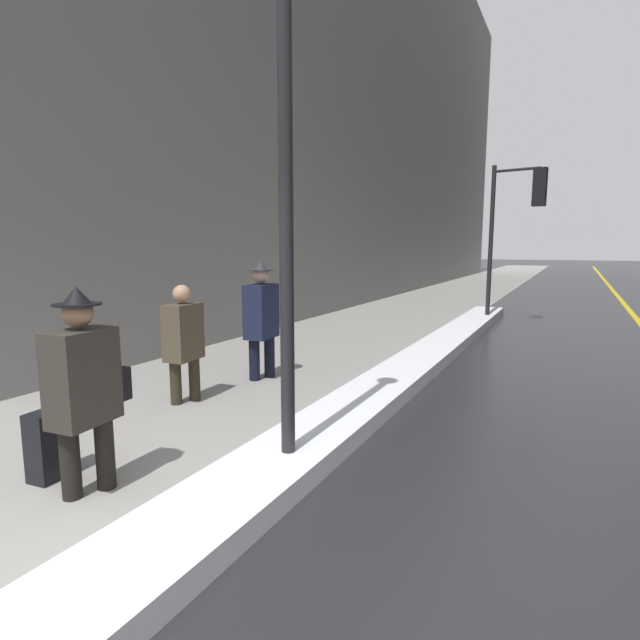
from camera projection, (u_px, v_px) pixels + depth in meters
name	position (u px, v px, depth m)	size (l,w,h in m)	color
ground_plane	(49.00, 613.00, 2.69)	(160.00, 160.00, 0.00)	#232326
sidewalk_slab	(426.00, 305.00, 16.81)	(4.00, 80.00, 0.01)	gray
road_centre_stripe	(635.00, 316.00, 14.11)	(0.16, 80.00, 0.00)	gold
snow_bank_curb	(418.00, 362.00, 8.12)	(0.77, 15.12, 0.19)	white
building_facade_left	(351.00, 101.00, 22.24)	(6.00, 36.00, 16.77)	slate
lamp_post	(285.00, 96.00, 3.92)	(0.28, 0.28, 5.28)	black
traffic_light_near	(520.00, 209.00, 12.29)	(1.31, 0.35, 3.98)	black
pedestrian_with_shoulder_bag	(84.00, 384.00, 3.87)	(0.36, 0.73, 1.67)	black
pedestrian_nearside	(183.00, 338.00, 6.19)	(0.32, 0.51, 1.50)	#2A241B
pedestrian_in_fedora	(261.00, 315.00, 7.30)	(0.38, 0.57, 1.77)	black
rolling_suitcase	(51.00, 445.00, 4.21)	(0.25, 0.38, 0.95)	black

